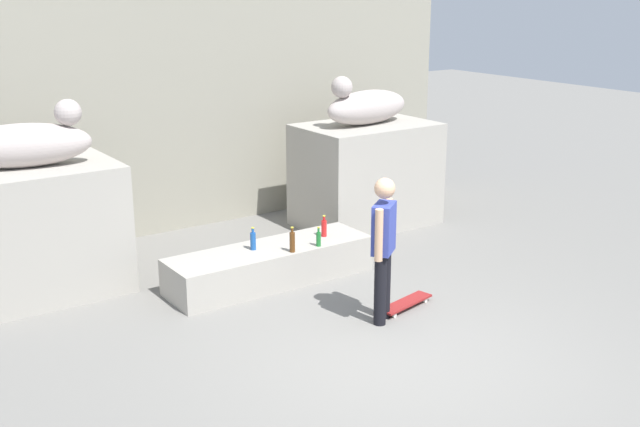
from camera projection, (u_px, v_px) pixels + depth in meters
name	position (u px, v px, depth m)	size (l,w,h in m)	color
ground_plane	(404.00, 359.00, 7.96)	(40.00, 40.00, 0.00)	slate
facade_wall	(160.00, 11.00, 11.45)	(10.18, 0.60, 6.60)	gray
pedestal_left	(31.00, 232.00, 9.42)	(2.09, 1.39, 1.60)	#A39E93
pedestal_right	(366.00, 174.00, 12.24)	(2.09, 1.39, 1.60)	#A39E93
statue_reclining_left	(25.00, 143.00, 9.13)	(1.68, 0.88, 0.78)	#B5A8A3
statue_reclining_right	(366.00, 106.00, 11.90)	(1.66, 0.78, 0.78)	#B5A8A3
ledge_block	(270.00, 265.00, 9.95)	(2.71, 0.79, 0.47)	#A39E93
skater	(383.00, 244.00, 8.61)	(0.45, 0.38, 1.67)	black
skateboard	(405.00, 303.00, 9.19)	(0.82, 0.36, 0.08)	maroon
bottle_red	(324.00, 228.00, 10.29)	(0.07, 0.07, 0.29)	red
bottle_brown	(292.00, 242.00, 9.68)	(0.07, 0.07, 0.33)	#593314
bottle_green	(319.00, 238.00, 9.91)	(0.06, 0.06, 0.25)	#1E722D
bottle_blue	(253.00, 240.00, 9.77)	(0.07, 0.07, 0.29)	#194C99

